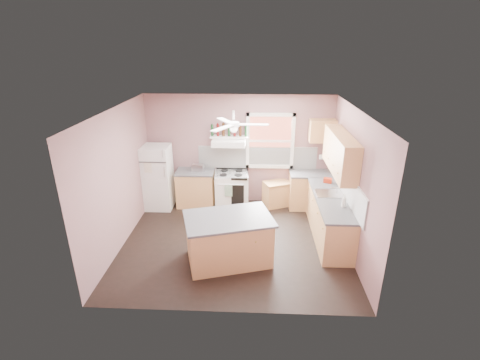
{
  "coord_description": "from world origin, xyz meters",
  "views": [
    {
      "loc": [
        0.39,
        -6.15,
        3.86
      ],
      "look_at": [
        0.1,
        0.3,
        1.25
      ],
      "focal_mm": 26.0,
      "sensor_mm": 36.0,
      "label": 1
    }
  ],
  "objects_px": {
    "toaster": "(198,168)",
    "cart": "(277,194)",
    "stove": "(232,189)",
    "refrigerator": "(158,177)",
    "island": "(229,240)"
  },
  "relations": [
    {
      "from": "toaster",
      "to": "stove",
      "type": "distance_m",
      "value": 0.98
    },
    {
      "from": "refrigerator",
      "to": "cart",
      "type": "bearing_deg",
      "value": 3.7
    },
    {
      "from": "cart",
      "to": "island",
      "type": "relative_size",
      "value": 0.43
    },
    {
      "from": "toaster",
      "to": "cart",
      "type": "distance_m",
      "value": 2.05
    },
    {
      "from": "island",
      "to": "stove",
      "type": "bearing_deg",
      "value": 76.64
    },
    {
      "from": "refrigerator",
      "to": "cart",
      "type": "xyz_separation_m",
      "value": [
        2.9,
        0.21,
        -0.47
      ]
    },
    {
      "from": "stove",
      "to": "cart",
      "type": "distance_m",
      "value": 1.13
    },
    {
      "from": "refrigerator",
      "to": "island",
      "type": "relative_size",
      "value": 1.06
    },
    {
      "from": "cart",
      "to": "island",
      "type": "bearing_deg",
      "value": -135.42
    },
    {
      "from": "toaster",
      "to": "cart",
      "type": "relative_size",
      "value": 0.45
    },
    {
      "from": "cart",
      "to": "island",
      "type": "xyz_separation_m",
      "value": [
        -1.02,
        -2.39,
        0.12
      ]
    },
    {
      "from": "toaster",
      "to": "stove",
      "type": "relative_size",
      "value": 0.33
    },
    {
      "from": "toaster",
      "to": "cart",
      "type": "bearing_deg",
      "value": 8.55
    },
    {
      "from": "refrigerator",
      "to": "island",
      "type": "height_order",
      "value": "refrigerator"
    },
    {
      "from": "stove",
      "to": "island",
      "type": "xyz_separation_m",
      "value": [
        0.11,
        -2.34,
        0.0
      ]
    }
  ]
}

